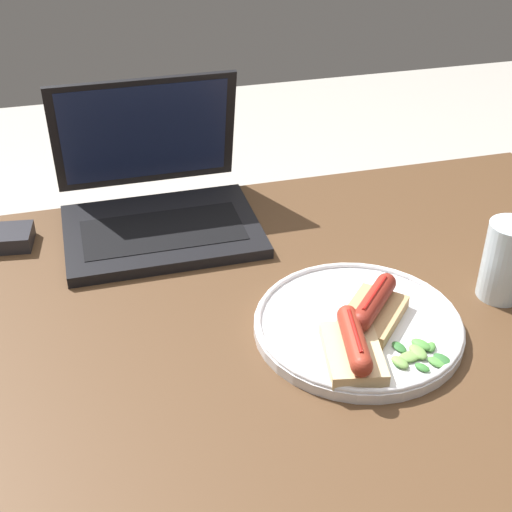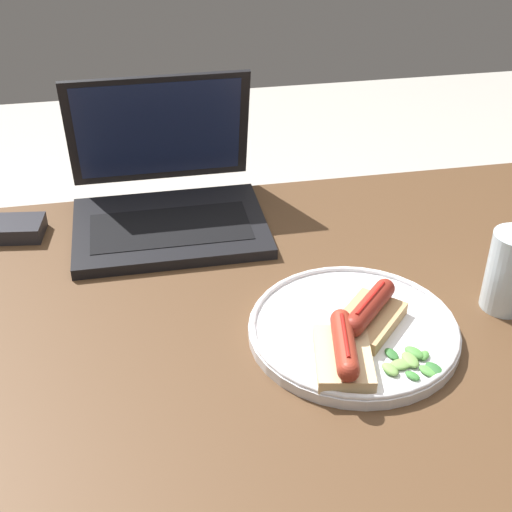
{
  "view_description": "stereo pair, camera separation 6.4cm",
  "coord_description": "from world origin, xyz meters",
  "px_view_note": "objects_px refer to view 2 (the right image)",
  "views": [
    {
      "loc": [
        -0.23,
        -0.75,
        1.36
      ],
      "look_at": [
        -0.01,
        0.07,
        0.82
      ],
      "focal_mm": 50.0,
      "sensor_mm": 36.0,
      "label": 1
    },
    {
      "loc": [
        -0.17,
        -0.77,
        1.36
      ],
      "look_at": [
        -0.01,
        0.07,
        0.82
      ],
      "focal_mm": 50.0,
      "sensor_mm": 36.0,
      "label": 2
    }
  ],
  "objects_px": {
    "laptop": "(167,198)",
    "plate": "(353,329)",
    "external_drive": "(11,229)",
    "drinking_glass": "(510,271)"
  },
  "relations": [
    {
      "from": "drinking_glass",
      "to": "external_drive",
      "type": "distance_m",
      "value": 0.78
    },
    {
      "from": "laptop",
      "to": "external_drive",
      "type": "distance_m",
      "value": 0.26
    },
    {
      "from": "drinking_glass",
      "to": "external_drive",
      "type": "relative_size",
      "value": 1.05
    },
    {
      "from": "plate",
      "to": "external_drive",
      "type": "height_order",
      "value": "external_drive"
    },
    {
      "from": "drinking_glass",
      "to": "external_drive",
      "type": "bearing_deg",
      "value": 154.85
    },
    {
      "from": "laptop",
      "to": "plate",
      "type": "height_order",
      "value": "laptop"
    },
    {
      "from": "drinking_glass",
      "to": "plate",
      "type": "bearing_deg",
      "value": -174.01
    },
    {
      "from": "laptop",
      "to": "plate",
      "type": "relative_size",
      "value": 1.12
    },
    {
      "from": "laptop",
      "to": "external_drive",
      "type": "bearing_deg",
      "value": -179.44
    },
    {
      "from": "laptop",
      "to": "plate",
      "type": "bearing_deg",
      "value": -58.71
    }
  ]
}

